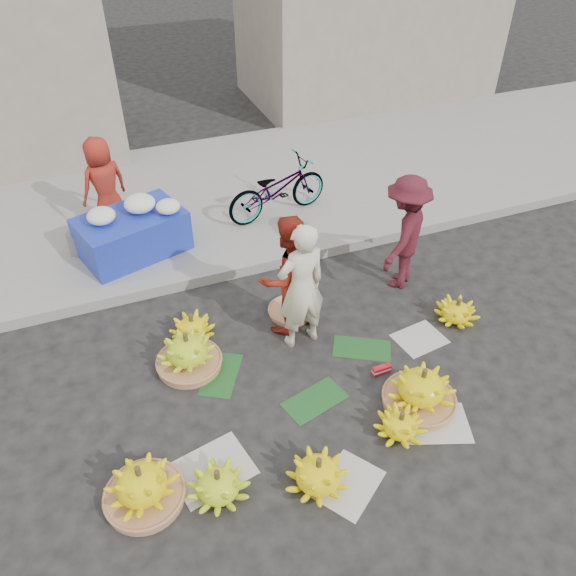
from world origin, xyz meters
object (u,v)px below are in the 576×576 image
object	(u,v)px
flower_table	(133,231)
bicycle	(277,189)
banana_bunch_0	(142,486)
banana_bunch_4	(421,389)
vendor_cream	(301,287)

from	to	relation	value
flower_table	bicycle	size ratio (longest dim) A/B	0.95
banana_bunch_0	banana_bunch_4	bearing A→B (deg)	1.24
banana_bunch_0	bicycle	world-z (taller)	bicycle
banana_bunch_4	bicycle	world-z (taller)	bicycle
banana_bunch_0	banana_bunch_4	size ratio (longest dim) A/B	0.94
banana_bunch_0	bicycle	xyz separation A→B (m)	(2.70, 3.91, 0.34)
flower_table	banana_bunch_0	bearing A→B (deg)	-115.49
bicycle	banana_bunch_0	bearing A→B (deg)	134.65
banana_bunch_0	flower_table	size ratio (longest dim) A/B	0.45
banana_bunch_4	bicycle	size ratio (longest dim) A/B	0.45
banana_bunch_4	bicycle	distance (m)	3.87
vendor_cream	banana_bunch_4	bearing A→B (deg)	113.02
flower_table	bicycle	world-z (taller)	bicycle
banana_bunch_0	vendor_cream	distance (m)	2.51
flower_table	vendor_cream	bearing A→B (deg)	-74.47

